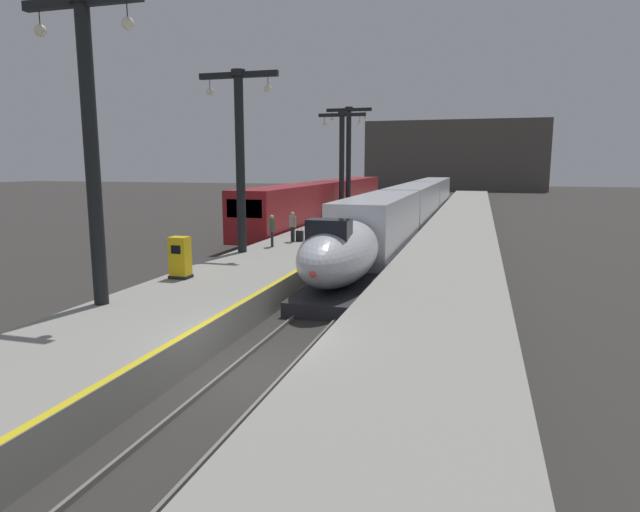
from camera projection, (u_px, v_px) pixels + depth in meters
name	position (u px, v px, depth m)	size (l,w,h in m)	color
ground_plane	(256.00, 375.00, 14.13)	(260.00, 260.00, 0.00)	#33302D
platform_left	(339.00, 234.00, 38.59)	(4.80, 110.00, 1.05)	gray
platform_right	(457.00, 238.00, 36.36)	(4.80, 110.00, 1.05)	gray
platform_left_safety_stripe	(371.00, 227.00, 37.87)	(0.20, 107.80, 0.01)	yellow
rail_main_left	(392.00, 237.00, 40.36)	(0.08, 110.00, 0.12)	slate
rail_main_right	(412.00, 238.00, 39.95)	(0.08, 110.00, 0.12)	slate
rail_secondary_left	(288.00, 233.00, 42.59)	(0.08, 110.00, 0.12)	slate
rail_secondary_right	(306.00, 234.00, 42.18)	(0.08, 110.00, 0.12)	slate
highspeed_train_main	(412.00, 206.00, 45.14)	(2.92, 57.55, 3.60)	silver
regional_train_adjacent	(326.00, 200.00, 49.89)	(2.85, 36.60, 3.80)	maroon
station_column_near	(90.00, 123.00, 16.27)	(4.00, 0.68, 9.18)	black
station_column_mid	(240.00, 144.00, 26.42)	(4.00, 0.68, 8.73)	black
station_column_far	(342.00, 153.00, 45.76)	(4.00, 0.68, 8.57)	black
station_column_distant	(349.00, 150.00, 48.03)	(4.00, 0.68, 9.19)	black
passenger_near_edge	(293.00, 224.00, 30.68)	(0.49, 0.40, 1.69)	#23232D
passenger_mid_platform	(272.00, 228.00, 28.83)	(0.36, 0.53, 1.69)	#23232D
rolling_suitcase	(300.00, 236.00, 30.98)	(0.40, 0.22, 0.98)	black
ticket_machine_yellow	(180.00, 259.00, 20.93)	(0.76, 0.62, 1.60)	yellow
terminus_back_wall	(454.00, 155.00, 109.54)	(36.00, 2.00, 14.00)	#4C4742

